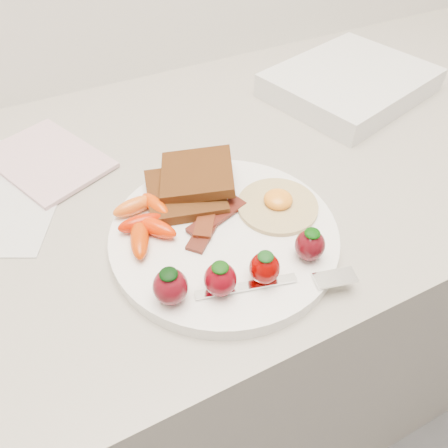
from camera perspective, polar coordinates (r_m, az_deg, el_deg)
name	(u,v)px	position (r m, az deg, el deg)	size (l,w,h in m)	color
counter	(203,336)	(0.97, -2.80, -14.41)	(2.00, 0.60, 0.90)	gray
plate	(224,235)	(0.52, 0.00, -1.46)	(0.27, 0.27, 0.02)	white
toast_lower	(185,193)	(0.55, -5.08, 4.08)	(0.09, 0.09, 0.01)	black
toast_upper	(197,174)	(0.56, -3.53, 6.53)	(0.09, 0.09, 0.01)	#382308
fried_egg	(278,204)	(0.54, 7.03, 2.62)	(0.12, 0.12, 0.02)	beige
bacon_strips	(211,218)	(0.52, -1.76, 0.76)	(0.10, 0.09, 0.01)	#3D0408
baby_carrots	(145,221)	(0.52, -10.33, 0.39)	(0.07, 0.10, 0.02)	#BE1A00
strawberries	(238,270)	(0.45, 1.86, -6.01)	(0.19, 0.05, 0.04)	#580912
fork	(287,282)	(0.47, 8.25, -7.55)	(0.17, 0.07, 0.00)	white
notepad	(47,160)	(0.69, -22.11, 7.80)	(0.12, 0.18, 0.01)	#D1A8B1
appliance	(350,83)	(0.83, 16.12, 17.32)	(0.26, 0.21, 0.04)	silver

